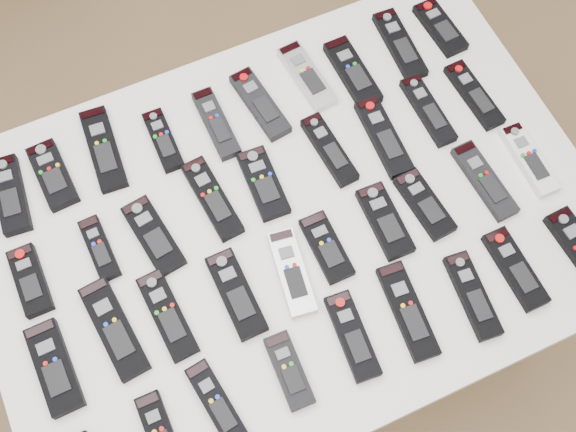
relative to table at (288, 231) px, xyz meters
name	(u,v)px	position (x,y,z in m)	size (l,w,h in m)	color
ground	(245,316)	(-0.11, 0.07, -0.72)	(4.00, 4.00, 0.00)	olive
table	(288,231)	(0.00, 0.00, 0.00)	(1.25, 0.88, 0.78)	white
remote_0	(11,195)	(-0.50, 0.28, 0.07)	(0.06, 0.17, 0.02)	black
remote_1	(53,175)	(-0.40, 0.29, 0.07)	(0.06, 0.15, 0.02)	black
remote_2	(104,149)	(-0.29, 0.31, 0.07)	(0.06, 0.20, 0.02)	black
remote_3	(163,140)	(-0.17, 0.27, 0.07)	(0.04, 0.15, 0.02)	black
remote_4	(216,124)	(-0.05, 0.26, 0.07)	(0.05, 0.17, 0.02)	black
remote_5	(260,104)	(0.06, 0.27, 0.07)	(0.05, 0.18, 0.02)	black
remote_6	(307,76)	(0.18, 0.29, 0.07)	(0.05, 0.18, 0.02)	#B7B7BC
remote_7	(353,72)	(0.28, 0.26, 0.07)	(0.06, 0.18, 0.02)	black
remote_8	(400,45)	(0.41, 0.28, 0.07)	(0.05, 0.19, 0.02)	black
remote_9	(440,28)	(0.51, 0.29, 0.07)	(0.06, 0.15, 0.02)	black
remote_10	(30,281)	(-0.51, 0.09, 0.07)	(0.05, 0.14, 0.02)	black
remote_11	(100,248)	(-0.37, 0.09, 0.07)	(0.04, 0.14, 0.02)	black
remote_12	(153,236)	(-0.26, 0.08, 0.07)	(0.06, 0.17, 0.02)	black
remote_13	(212,198)	(-0.12, 0.10, 0.07)	(0.05, 0.19, 0.02)	black
remote_14	(263,183)	(-0.01, 0.09, 0.07)	(0.06, 0.16, 0.02)	black
remote_15	(329,150)	(0.14, 0.11, 0.07)	(0.05, 0.17, 0.02)	black
remote_16	(384,137)	(0.26, 0.09, 0.07)	(0.05, 0.19, 0.02)	black
remote_17	(428,110)	(0.38, 0.11, 0.07)	(0.05, 0.18, 0.02)	black
remote_18	(474,95)	(0.49, 0.10, 0.07)	(0.05, 0.18, 0.02)	black
remote_19	(54,368)	(-0.52, -0.10, 0.07)	(0.06, 0.18, 0.02)	black
remote_20	(114,329)	(-0.39, -0.07, 0.07)	(0.06, 0.20, 0.02)	black
remote_21	(168,315)	(-0.29, -0.09, 0.07)	(0.05, 0.18, 0.02)	black
remote_22	(236,294)	(-0.16, -0.10, 0.07)	(0.06, 0.18, 0.02)	black
remote_23	(292,272)	(-0.04, -0.11, 0.07)	(0.05, 0.18, 0.02)	#B7B7BC
remote_24	(326,247)	(0.04, -0.09, 0.07)	(0.06, 0.15, 0.02)	black
remote_25	(385,221)	(0.18, -0.09, 0.07)	(0.06, 0.16, 0.02)	black
remote_26	(425,204)	(0.27, -0.09, 0.07)	(0.06, 0.15, 0.02)	black
remote_27	(484,181)	(0.40, -0.09, 0.07)	(0.05, 0.18, 0.02)	black
remote_28	(529,159)	(0.51, -0.09, 0.07)	(0.05, 0.17, 0.02)	silver
remote_31	(217,404)	(-0.27, -0.28, 0.07)	(0.04, 0.17, 0.02)	black
remote_32	(289,371)	(-0.13, -0.28, 0.07)	(0.05, 0.14, 0.02)	black
remote_33	(352,336)	(0.01, -0.27, 0.07)	(0.05, 0.17, 0.02)	black
remote_34	(408,311)	(0.13, -0.27, 0.07)	(0.05, 0.19, 0.02)	black
remote_35	(473,296)	(0.26, -0.30, 0.07)	(0.05, 0.18, 0.02)	black
remote_36	(515,269)	(0.36, -0.28, 0.07)	(0.05, 0.17, 0.02)	black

